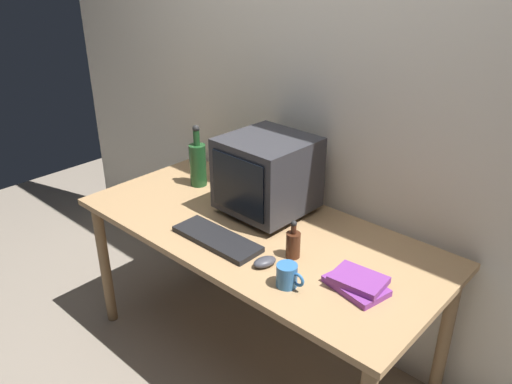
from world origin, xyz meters
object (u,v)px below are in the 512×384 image
(bottle_tall, at_px, (198,163))
(crt_monitor, at_px, (267,175))
(bottle_short, at_px, (293,244))
(keyboard, at_px, (217,239))
(mug, at_px, (287,276))
(book_stack, at_px, (357,283))
(computer_mouse, at_px, (265,262))

(bottle_tall, bearing_deg, crt_monitor, 1.71)
(bottle_tall, height_order, bottle_short, bottle_tall)
(keyboard, xyz_separation_m, bottle_short, (0.32, 0.13, 0.05))
(keyboard, height_order, mug, mug)
(book_stack, bearing_deg, bottle_short, 178.35)
(bottle_short, distance_m, mug, 0.20)
(mug, bearing_deg, keyboard, 174.19)
(bottle_short, bearing_deg, computer_mouse, -107.51)
(computer_mouse, xyz_separation_m, bottle_tall, (-0.77, 0.34, 0.11))
(book_stack, bearing_deg, bottle_tall, 168.90)
(computer_mouse, distance_m, bottle_short, 0.14)
(keyboard, bearing_deg, book_stack, 10.91)
(crt_monitor, distance_m, computer_mouse, 0.49)
(keyboard, height_order, bottle_short, bottle_short)
(crt_monitor, height_order, bottle_tall, crt_monitor)
(bottle_tall, relative_size, mug, 2.77)
(crt_monitor, distance_m, bottle_tall, 0.48)
(mug, bearing_deg, bottle_short, 122.78)
(bottle_tall, xyz_separation_m, book_stack, (1.12, -0.22, -0.10))
(crt_monitor, distance_m, bottle_short, 0.43)
(crt_monitor, relative_size, bottle_short, 2.37)
(keyboard, relative_size, computer_mouse, 4.20)
(keyboard, distance_m, book_stack, 0.64)
(bottle_tall, xyz_separation_m, bottle_short, (0.81, -0.21, -0.06))
(bottle_tall, distance_m, mug, 1.00)
(computer_mouse, bearing_deg, book_stack, 34.34)
(computer_mouse, height_order, bottle_tall, bottle_tall)
(keyboard, bearing_deg, crt_monitor, 93.95)
(bottle_tall, bearing_deg, bottle_short, -14.59)
(keyboard, height_order, book_stack, book_stack)
(book_stack, xyz_separation_m, mug, (-0.20, -0.16, 0.02))
(bottle_short, relative_size, book_stack, 0.68)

